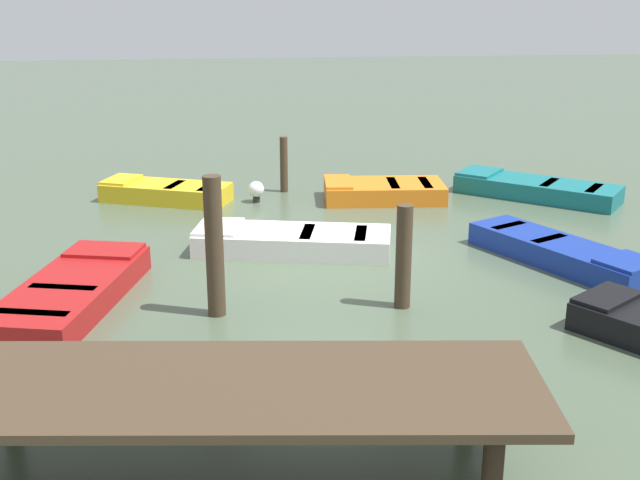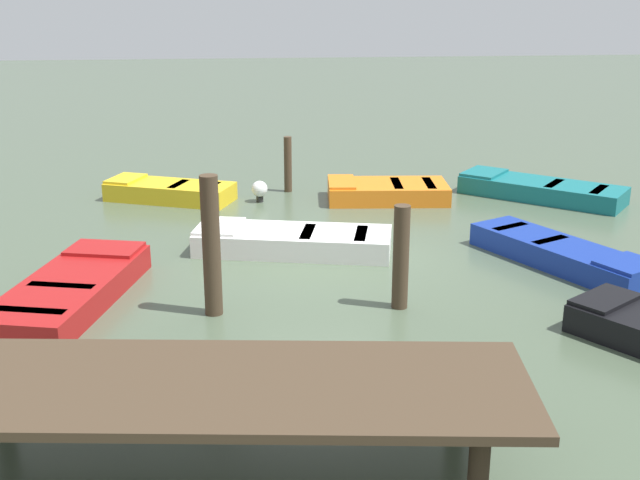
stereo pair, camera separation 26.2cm
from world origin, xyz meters
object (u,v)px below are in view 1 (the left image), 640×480
object	(u,v)px
rowboat_blue	(561,252)
rowboat_orange	(383,191)
mooring_piling_far_right	(404,257)
mooring_piling_mid_left	(214,247)
rowboat_red	(72,291)
dock_segment	(230,391)
mooring_piling_mid_right	(284,164)
rowboat_teal	(536,188)
marker_buoy	(256,190)
rowboat_white	(291,240)
rowboat_yellow	(165,192)

from	to	relation	value
rowboat_blue	rowboat_orange	distance (m)	5.18
mooring_piling_far_right	mooring_piling_mid_left	distance (m)	2.82
rowboat_red	mooring_piling_mid_left	distance (m)	2.45
dock_segment	mooring_piling_far_right	size ratio (longest dim) A/B	4.00
dock_segment	rowboat_red	size ratio (longest dim) A/B	1.72
rowboat_red	mooring_piling_mid_right	size ratio (longest dim) A/B	2.86
mooring_piling_far_right	mooring_piling_mid_right	xyz separation A→B (m)	(1.23, -7.26, -0.15)
mooring_piling_mid_left	mooring_piling_mid_right	distance (m)	7.40
rowboat_teal	rowboat_red	bearing A→B (deg)	68.90
rowboat_orange	marker_buoy	distance (m)	2.87
rowboat_white	dock_segment	bearing A→B (deg)	92.61
rowboat_blue	rowboat_red	xyz separation A→B (m)	(8.20, 0.85, -0.00)
dock_segment	mooring_piling_mid_left	xyz separation A→B (m)	(0.16, -3.98, 0.21)
mooring_piling_mid_left	marker_buoy	size ratio (longest dim) A/B	4.41
rowboat_blue	mooring_piling_mid_left	xyz separation A→B (m)	(5.99, 1.52, 0.84)
rowboat_yellow	mooring_piling_far_right	distance (m)	7.83
rowboat_orange	marker_buoy	xyz separation A→B (m)	(2.87, -0.16, 0.07)
rowboat_red	marker_buoy	world-z (taller)	marker_buoy
dock_segment	marker_buoy	size ratio (longest dim) A/B	13.40
rowboat_red	mooring_piling_far_right	world-z (taller)	mooring_piling_far_right
mooring_piling_far_right	marker_buoy	bearing A→B (deg)	-73.22
dock_segment	rowboat_white	bearing A→B (deg)	-93.26
mooring_piling_mid_right	rowboat_orange	bearing A→B (deg)	154.59
rowboat_yellow	mooring_piling_mid_left	distance (m)	6.84
rowboat_white	mooring_piling_mid_left	size ratio (longest dim) A/B	1.76
dock_segment	rowboat_yellow	xyz separation A→B (m)	(1.31, -10.67, -0.64)
mooring_piling_far_right	rowboat_orange	bearing A→B (deg)	-98.62
mooring_piling_far_right	mooring_piling_mid_right	distance (m)	7.36
mooring_piling_mid_left	marker_buoy	distance (m)	6.45
rowboat_yellow	rowboat_teal	world-z (taller)	same
mooring_piling_mid_left	rowboat_orange	bearing A→B (deg)	-121.21
rowboat_yellow	mooring_piling_mid_right	world-z (taller)	mooring_piling_mid_right
rowboat_orange	mooring_piling_far_right	size ratio (longest dim) A/B	1.73
mooring_piling_far_right	marker_buoy	world-z (taller)	mooring_piling_far_right
rowboat_red	mooring_piling_mid_right	xyz separation A→B (m)	(-3.78, -6.54, 0.44)
rowboat_orange	rowboat_white	size ratio (longest dim) A/B	0.75
rowboat_teal	mooring_piling_mid_right	world-z (taller)	mooring_piling_mid_right
rowboat_blue	rowboat_yellow	world-z (taller)	same
rowboat_white	marker_buoy	world-z (taller)	marker_buoy
rowboat_blue	dock_segment	bearing A→B (deg)	-73.71
dock_segment	mooring_piling_far_right	distance (m)	4.74
rowboat_teal	marker_buoy	bearing A→B (deg)	36.42
mooring_piling_far_right	mooring_piling_mid_right	size ratio (longest dim) A/B	1.23
rowboat_blue	marker_buoy	world-z (taller)	marker_buoy
rowboat_red	mooring_piling_far_right	size ratio (longest dim) A/B	2.33
rowboat_blue	mooring_piling_mid_right	distance (m)	7.22
rowboat_blue	rowboat_red	distance (m)	8.24
rowboat_blue	rowboat_orange	bearing A→B (deg)	178.73
rowboat_yellow	mooring_piling_mid_left	size ratio (longest dim) A/B	1.43
rowboat_orange	rowboat_red	bearing A→B (deg)	47.56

